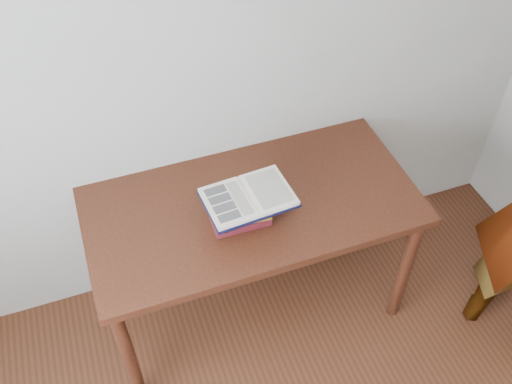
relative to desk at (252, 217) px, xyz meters
name	(u,v)px	position (x,y,z in m)	size (l,w,h in m)	color
desk	(252,217)	(0.00, 0.00, 0.00)	(1.50, 0.75, 0.80)	#4D2313
book_stack	(240,210)	(-0.08, -0.08, 0.16)	(0.25, 0.19, 0.13)	maroon
open_book	(249,197)	(-0.05, -0.09, 0.24)	(0.39, 0.28, 0.03)	black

